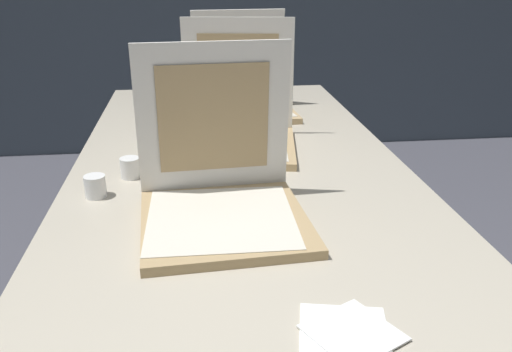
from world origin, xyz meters
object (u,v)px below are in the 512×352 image
object	(u,v)px
cup_white_mid	(130,168)
cup_white_near_center	(95,186)
napkin_pile	(348,332)
pizza_box_back	(243,98)
pizza_box_middle	(236,130)
table	(242,188)
pizza_box_front	(222,197)

from	to	relation	value
cup_white_mid	cup_white_near_center	distance (m)	0.15
cup_white_near_center	napkin_pile	distance (m)	0.78
pizza_box_back	cup_white_mid	world-z (taller)	pizza_box_back
pizza_box_middle	cup_white_mid	bearing A→B (deg)	-134.85
pizza_box_back	cup_white_near_center	xyz separation A→B (m)	(-0.45, -0.79, -0.03)
pizza_box_back	cup_white_mid	bearing A→B (deg)	-124.27
table	napkin_pile	bearing A→B (deg)	-81.73
cup_white_mid	napkin_pile	size ratio (longest dim) A/B	0.31
pizza_box_front	pizza_box_middle	distance (m)	0.53
pizza_box_front	pizza_box_back	world-z (taller)	pizza_box_front
table	pizza_box_front	xyz separation A→B (m)	(-0.07, -0.28, 0.10)
pizza_box_middle	cup_white_mid	size ratio (longest dim) A/B	7.42
table	pizza_box_middle	xyz separation A→B (m)	(0.00, 0.25, 0.10)
table	pizza_box_back	xyz separation A→B (m)	(0.07, 0.67, 0.10)
table	cup_white_near_center	world-z (taller)	cup_white_near_center
cup_white_near_center	napkin_pile	world-z (taller)	cup_white_near_center
pizza_box_middle	pizza_box_front	bearing A→B (deg)	-90.08
pizza_box_middle	cup_white_mid	world-z (taller)	pizza_box_middle
pizza_box_middle	cup_white_near_center	size ratio (longest dim) A/B	7.42
pizza_box_back	napkin_pile	world-z (taller)	pizza_box_back
napkin_pile	cup_white_near_center	bearing A→B (deg)	128.86
pizza_box_back	cup_white_mid	distance (m)	0.76
pizza_box_front	table	bearing A→B (deg)	71.59
pizza_box_back	pizza_box_front	bearing A→B (deg)	-102.97
table	pizza_box_middle	world-z (taller)	pizza_box_middle
cup_white_near_center	napkin_pile	bearing A→B (deg)	-51.14
pizza_box_front	pizza_box_middle	bearing A→B (deg)	77.83
table	napkin_pile	xyz separation A→B (m)	(0.11, -0.72, 0.05)
napkin_pile	pizza_box_middle	bearing A→B (deg)	95.94
pizza_box_front	cup_white_near_center	size ratio (longest dim) A/B	7.00
table	cup_white_near_center	distance (m)	0.41
pizza_box_back	cup_white_mid	xyz separation A→B (m)	(-0.38, -0.66, -0.03)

